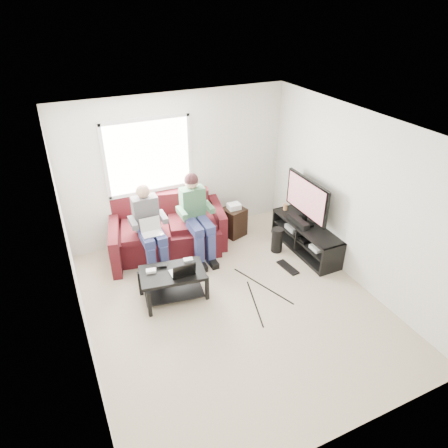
# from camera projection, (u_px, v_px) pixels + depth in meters

# --- Properties ---
(floor) EXTENTS (4.50, 4.50, 0.00)m
(floor) POSITION_uv_depth(u_px,v_px,m) (233.00, 305.00, 5.83)
(floor) COLOR beige
(floor) RESTS_ON ground
(ceiling) EXTENTS (4.50, 4.50, 0.00)m
(ceiling) POSITION_uv_depth(u_px,v_px,m) (236.00, 130.00, 4.51)
(ceiling) COLOR white
(ceiling) RESTS_ON wall_back
(wall_back) EXTENTS (4.50, 0.00, 4.50)m
(wall_back) POSITION_uv_depth(u_px,v_px,m) (178.00, 168.00, 6.94)
(wall_back) COLOR silver
(wall_back) RESTS_ON floor
(wall_front) EXTENTS (4.50, 0.00, 4.50)m
(wall_front) POSITION_uv_depth(u_px,v_px,m) (350.00, 352.00, 3.41)
(wall_front) COLOR silver
(wall_front) RESTS_ON floor
(wall_left) EXTENTS (0.00, 4.50, 4.50)m
(wall_left) POSITION_uv_depth(u_px,v_px,m) (74.00, 267.00, 4.45)
(wall_left) COLOR silver
(wall_left) RESTS_ON floor
(wall_right) EXTENTS (0.00, 4.50, 4.50)m
(wall_right) POSITION_uv_depth(u_px,v_px,m) (356.00, 200.00, 5.89)
(wall_right) COLOR silver
(wall_right) RESTS_ON floor
(window) EXTENTS (1.48, 0.04, 1.28)m
(window) POSITION_uv_depth(u_px,v_px,m) (149.00, 156.00, 6.59)
(window) COLOR white
(window) RESTS_ON wall_back
(sofa) EXTENTS (2.20, 1.29, 0.94)m
(sofa) POSITION_uv_depth(u_px,v_px,m) (168.00, 232.00, 6.95)
(sofa) COLOR #4A1213
(sofa) RESTS_ON floor
(person_left) EXTENTS (0.40, 0.71, 1.40)m
(person_left) POSITION_uv_depth(u_px,v_px,m) (149.00, 225.00, 6.29)
(person_left) COLOR navy
(person_left) RESTS_ON sofa
(person_right) EXTENTS (0.40, 0.71, 1.44)m
(person_right) POSITION_uv_depth(u_px,v_px,m) (196.00, 211.00, 6.56)
(person_right) COLOR navy
(person_right) RESTS_ON sofa
(laptop_silver) EXTENTS (0.39, 0.36, 0.24)m
(laptop_silver) POSITION_uv_depth(u_px,v_px,m) (152.00, 230.00, 6.17)
(laptop_silver) COLOR silver
(laptop_silver) RESTS_ON person_left
(coffee_table) EXTENTS (1.00, 0.70, 0.46)m
(coffee_table) POSITION_uv_depth(u_px,v_px,m) (173.00, 278.00, 5.81)
(coffee_table) COLOR black
(coffee_table) RESTS_ON floor
(laptop_black) EXTENTS (0.38, 0.30, 0.24)m
(laptop_black) POSITION_uv_depth(u_px,v_px,m) (182.00, 266.00, 5.67)
(laptop_black) COLOR black
(laptop_black) RESTS_ON coffee_table
(controller_a) EXTENTS (0.16, 0.12, 0.04)m
(controller_a) POSITION_uv_depth(u_px,v_px,m) (151.00, 271.00, 5.74)
(controller_a) COLOR silver
(controller_a) RESTS_ON coffee_table
(controller_b) EXTENTS (0.16, 0.13, 0.04)m
(controller_b) POSITION_uv_depth(u_px,v_px,m) (162.00, 266.00, 5.85)
(controller_b) COLOR black
(controller_b) RESTS_ON coffee_table
(controller_c) EXTENTS (0.15, 0.11, 0.04)m
(controller_c) POSITION_uv_depth(u_px,v_px,m) (188.00, 260.00, 5.97)
(controller_c) COLOR gray
(controller_c) RESTS_ON coffee_table
(tv_stand) EXTENTS (0.47, 1.52, 0.51)m
(tv_stand) POSITION_uv_depth(u_px,v_px,m) (306.00, 239.00, 6.95)
(tv_stand) COLOR black
(tv_stand) RESTS_ON floor
(tv) EXTENTS (0.12, 1.10, 0.81)m
(tv) POSITION_uv_depth(u_px,v_px,m) (307.00, 199.00, 6.66)
(tv) COLOR black
(tv) RESTS_ON tv_stand
(soundbar) EXTENTS (0.12, 0.50, 0.10)m
(soundbar) POSITION_uv_depth(u_px,v_px,m) (298.00, 221.00, 6.82)
(soundbar) COLOR black
(soundbar) RESTS_ON tv_stand
(drink_cup) EXTENTS (0.08, 0.08, 0.12)m
(drink_cup) POSITION_uv_depth(u_px,v_px,m) (285.00, 207.00, 7.26)
(drink_cup) COLOR #A97748
(drink_cup) RESTS_ON tv_stand
(console_white) EXTENTS (0.30, 0.22, 0.06)m
(console_white) POSITION_uv_depth(u_px,v_px,m) (320.00, 247.00, 6.60)
(console_white) COLOR silver
(console_white) RESTS_ON tv_stand
(console_grey) EXTENTS (0.34, 0.26, 0.08)m
(console_grey) POSITION_uv_depth(u_px,v_px,m) (296.00, 227.00, 7.15)
(console_grey) COLOR gray
(console_grey) RESTS_ON tv_stand
(console_black) EXTENTS (0.38, 0.30, 0.07)m
(console_black) POSITION_uv_depth(u_px,v_px,m) (308.00, 237.00, 6.88)
(console_black) COLOR black
(console_black) RESTS_ON tv_stand
(subwoofer) EXTENTS (0.19, 0.19, 0.44)m
(subwoofer) POSITION_uv_depth(u_px,v_px,m) (277.00, 240.00, 6.93)
(subwoofer) COLOR black
(subwoofer) RESTS_ON floor
(keyboard_floor) EXTENTS (0.19, 0.45, 0.02)m
(keyboard_floor) POSITION_uv_depth(u_px,v_px,m) (288.00, 267.00, 6.60)
(keyboard_floor) COLOR black
(keyboard_floor) RESTS_ON floor
(end_table) EXTENTS (0.37, 0.37, 0.64)m
(end_table) POSITION_uv_depth(u_px,v_px,m) (234.00, 221.00, 7.37)
(end_table) COLOR black
(end_table) RESTS_ON floor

